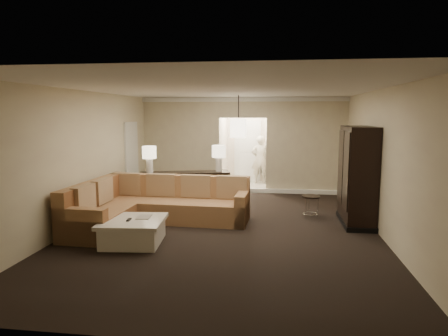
# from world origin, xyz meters

# --- Properties ---
(ground) EXTENTS (8.00, 8.00, 0.00)m
(ground) POSITION_xyz_m (0.00, 0.00, 0.00)
(ground) COLOR black
(ground) RESTS_ON ground
(wall_back) EXTENTS (6.00, 0.04, 2.80)m
(wall_back) POSITION_xyz_m (0.00, 4.00, 1.40)
(wall_back) COLOR beige
(wall_back) RESTS_ON ground
(wall_front) EXTENTS (6.00, 0.04, 2.80)m
(wall_front) POSITION_xyz_m (0.00, -4.00, 1.40)
(wall_front) COLOR beige
(wall_front) RESTS_ON ground
(wall_left) EXTENTS (0.04, 8.00, 2.80)m
(wall_left) POSITION_xyz_m (-3.00, 0.00, 1.40)
(wall_left) COLOR beige
(wall_left) RESTS_ON ground
(wall_right) EXTENTS (0.04, 8.00, 2.80)m
(wall_right) POSITION_xyz_m (3.00, 0.00, 1.40)
(wall_right) COLOR beige
(wall_right) RESTS_ON ground
(ceiling) EXTENTS (6.00, 8.00, 0.02)m
(ceiling) POSITION_xyz_m (0.00, 0.00, 2.80)
(ceiling) COLOR silver
(ceiling) RESTS_ON wall_back
(crown_molding) EXTENTS (6.00, 0.10, 0.12)m
(crown_molding) POSITION_xyz_m (0.00, 3.95, 2.73)
(crown_molding) COLOR white
(crown_molding) RESTS_ON wall_back
(baseboard) EXTENTS (6.00, 0.10, 0.12)m
(baseboard) POSITION_xyz_m (0.00, 3.95, 0.06)
(baseboard) COLOR white
(baseboard) RESTS_ON ground
(side_door) EXTENTS (0.05, 0.90, 2.10)m
(side_door) POSITION_xyz_m (-2.97, 2.80, 1.05)
(side_door) COLOR silver
(side_door) RESTS_ON ground
(foyer) EXTENTS (1.44, 2.02, 2.80)m
(foyer) POSITION_xyz_m (0.00, 5.34, 1.30)
(foyer) COLOR beige
(foyer) RESTS_ON ground
(sectional_sofa) EXTENTS (3.35, 2.63, 0.97)m
(sectional_sofa) POSITION_xyz_m (-1.61, 0.27, 0.39)
(sectional_sofa) COLOR brown
(sectional_sofa) RESTS_ON ground
(coffee_table) EXTENTS (1.19, 1.19, 0.46)m
(coffee_table) POSITION_xyz_m (-1.54, -1.02, 0.23)
(coffee_table) COLOR silver
(coffee_table) RESTS_ON ground
(console_table) EXTENTS (2.30, 1.11, 0.87)m
(console_table) POSITION_xyz_m (-1.29, 2.00, 0.52)
(console_table) COLOR black
(console_table) RESTS_ON ground
(armoire) EXTENTS (0.61, 1.43, 2.06)m
(armoire) POSITION_xyz_m (2.69, 0.86, 0.99)
(armoire) COLOR black
(armoire) RESTS_ON ground
(drink_table) EXTENTS (0.41, 0.41, 0.51)m
(drink_table) POSITION_xyz_m (1.78, 1.20, 0.36)
(drink_table) COLOR black
(drink_table) RESTS_ON ground
(table_lamp_left) EXTENTS (0.35, 0.35, 0.66)m
(table_lamp_left) POSITION_xyz_m (-2.12, 1.76, 1.31)
(table_lamp_left) COLOR silver
(table_lamp_left) RESTS_ON console_table
(table_lamp_right) EXTENTS (0.35, 0.35, 0.66)m
(table_lamp_right) POSITION_xyz_m (-0.45, 2.24, 1.31)
(table_lamp_right) COLOR silver
(table_lamp_right) RESTS_ON console_table
(pendant_light) EXTENTS (0.38, 0.38, 1.09)m
(pendant_light) POSITION_xyz_m (0.00, 2.70, 1.95)
(pendant_light) COLOR black
(pendant_light) RESTS_ON ceiling
(person) EXTENTS (0.68, 0.48, 1.77)m
(person) POSITION_xyz_m (0.45, 5.60, 0.89)
(person) COLOR beige
(person) RESTS_ON ground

